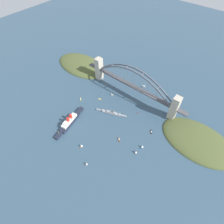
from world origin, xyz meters
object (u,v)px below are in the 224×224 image
at_px(harbor_arch_bridge, 133,86).
at_px(small_boat_4, 112,94).
at_px(small_boat_1, 119,139).
at_px(small_boat_5, 136,152).
at_px(naval_cruiser, 111,113).
at_px(small_boat_6, 151,132).
at_px(small_boat_8, 81,99).
at_px(small_boat_0, 100,99).
at_px(small_boat_3, 86,164).
at_px(seaplane_taxiing_near_bridge, 144,86).
at_px(ocean_liner, 70,121).
at_px(channel_marker_buoy, 138,113).
at_px(small_boat_2, 142,146).
at_px(small_boat_7, 81,145).

relative_size(harbor_arch_bridge, small_boat_4, 32.41).
xyz_separation_m(small_boat_1, small_boat_5, (-43.89, 2.72, 3.51)).
xyz_separation_m(harbor_arch_bridge, naval_cruiser, (2.50, 78.23, -31.25)).
height_order(small_boat_6, small_boat_8, small_boat_6).
height_order(small_boat_0, small_boat_1, small_boat_1).
xyz_separation_m(small_boat_0, small_boat_4, (-14.81, -30.69, 3.17)).
bearing_deg(small_boat_5, harbor_arch_bridge, -51.70).
bearing_deg(small_boat_3, small_boat_4, -64.97).
bearing_deg(seaplane_taxiing_near_bridge, naval_cruiser, 86.30).
xyz_separation_m(ocean_liner, channel_marker_buoy, (-100.41, -121.19, -4.92)).
distance_m(seaplane_taxiing_near_bridge, channel_marker_buoy, 93.88).
relative_size(small_boat_0, small_boat_8, 1.05).
xyz_separation_m(ocean_liner, small_boat_0, (-1.47, -97.39, -5.15)).
bearing_deg(small_boat_2, channel_marker_buoy, -50.06).
bearing_deg(small_boat_1, small_boat_0, -29.10).
relative_size(ocean_liner, small_boat_3, 11.12).
height_order(naval_cruiser, small_boat_2, naval_cruiser).
bearing_deg(ocean_liner, seaplane_taxiing_near_bridge, -106.70).
xyz_separation_m(small_boat_1, small_boat_4, (95.39, -92.02, 3.14)).
height_order(seaplane_taxiing_near_bridge, small_boat_0, seaplane_taxiing_near_bridge).
bearing_deg(small_boat_2, small_boat_4, -28.24).
height_order(naval_cruiser, small_boat_4, naval_cruiser).
relative_size(small_boat_0, small_boat_7, 1.01).
distance_m(seaplane_taxiing_near_bridge, small_boat_4, 91.18).
bearing_deg(small_boat_7, small_boat_8, -43.25).
distance_m(naval_cruiser, small_boat_4, 60.57).
distance_m(small_boat_2, small_boat_5, 18.55).
height_order(small_boat_5, small_boat_8, small_boat_5).
relative_size(small_boat_5, small_boat_6, 0.94).
bearing_deg(small_boat_6, harbor_arch_bridge, -33.07).
height_order(naval_cruiser, small_boat_6, naval_cruiser).
height_order(harbor_arch_bridge, channel_marker_buoy, harbor_arch_bridge).
bearing_deg(channel_marker_buoy, harbor_arch_bridge, -40.59).
bearing_deg(small_boat_0, harbor_arch_bridge, -131.79).
xyz_separation_m(small_boat_5, channel_marker_buoy, (55.16, -87.85, -3.30)).
xyz_separation_m(small_boat_4, small_boat_8, (52.17, 60.78, -3.30)).
xyz_separation_m(small_boat_3, small_boat_6, (-56.17, -141.44, -3.21)).
distance_m(ocean_liner, naval_cruiser, 97.07).
relative_size(small_boat_1, small_boat_2, 1.17).
bearing_deg(ocean_liner, small_boat_1, -162.11).
bearing_deg(ocean_liner, small_boat_5, -167.90).
bearing_deg(small_boat_1, small_boat_5, 176.46).
relative_size(ocean_liner, channel_marker_buoy, 35.23).
bearing_deg(naval_cruiser, small_boat_5, 155.04).
bearing_deg(harbor_arch_bridge, channel_marker_buoy, 139.41).
xyz_separation_m(ocean_liner, small_boat_2, (-158.64, -51.63, -1.93)).
relative_size(small_boat_0, channel_marker_buoy, 3.49).
distance_m(small_boat_6, small_boat_8, 191.69).
bearing_deg(seaplane_taxiing_near_bridge, small_boat_6, 129.45).
xyz_separation_m(small_boat_7, small_boat_8, (98.20, -92.38, -3.32)).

